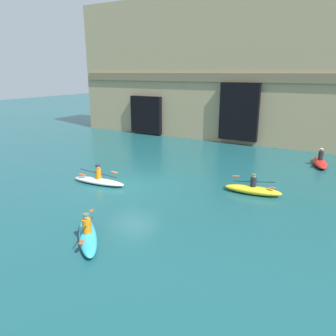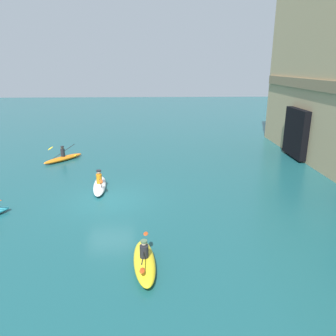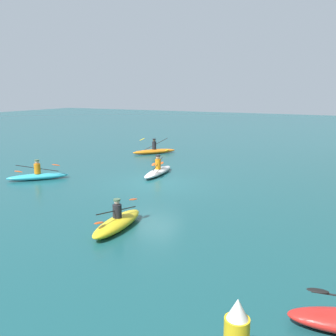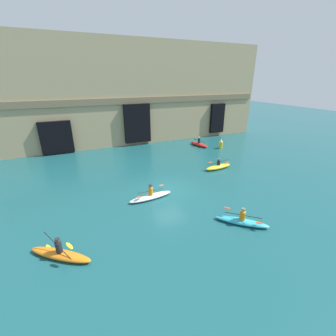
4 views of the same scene
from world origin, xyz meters
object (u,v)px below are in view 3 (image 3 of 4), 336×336
kayak_white (158,171)px  kayak_orange (154,151)px  kayak_yellow (117,222)px  kayak_cyan (38,176)px  marker_buoy (237,333)px

kayak_white → kayak_orange: size_ratio=1.10×
kayak_yellow → kayak_cyan: 9.00m
kayak_cyan → marker_buoy: size_ratio=2.23×
kayak_cyan → marker_buoy: marker_buoy is taller
kayak_yellow → marker_buoy: marker_buoy is taller
kayak_yellow → marker_buoy: bearing=-133.2°
kayak_orange → kayak_cyan: (10.15, -1.45, 0.00)m
kayak_orange → kayak_yellow: (14.18, 6.60, 0.03)m
kayak_orange → kayak_white: bearing=-110.2°
kayak_white → kayak_cyan: size_ratio=1.23×
kayak_white → kayak_orange: (-6.10, -3.72, -0.00)m
marker_buoy → kayak_white: bearing=-145.6°
kayak_yellow → kayak_cyan: kayak_cyan is taller
kayak_orange → kayak_yellow: kayak_orange is taller
kayak_orange → marker_buoy: 22.25m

